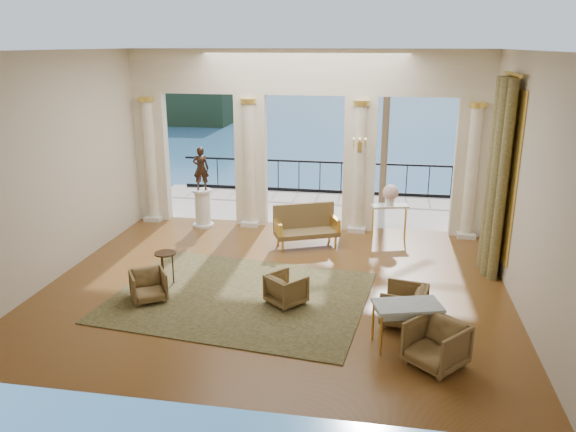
% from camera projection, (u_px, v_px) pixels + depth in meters
% --- Properties ---
extents(floor, '(9.00, 9.00, 0.00)m').
position_uv_depth(floor, '(276.00, 285.00, 11.21)').
color(floor, '#4A200D').
rests_on(floor, ground).
extents(room_walls, '(9.00, 9.00, 9.00)m').
position_uv_depth(room_walls, '(262.00, 153.00, 9.31)').
color(room_walls, beige).
rests_on(room_walls, ground).
extents(arcade, '(9.00, 0.56, 4.50)m').
position_uv_depth(arcade, '(305.00, 128.00, 14.05)').
color(arcade, beige).
rests_on(arcade, ground).
extents(terrace, '(10.00, 3.60, 0.10)m').
position_uv_depth(terrace, '(313.00, 207.00, 16.68)').
color(terrace, '#AFA18F').
rests_on(terrace, ground).
extents(balustrade, '(9.00, 0.06, 1.03)m').
position_uv_depth(balustrade, '(320.00, 180.00, 18.06)').
color(balustrade, black).
rests_on(balustrade, terrace).
extents(palm_tree, '(2.00, 2.00, 4.50)m').
position_uv_depth(palm_tree, '(389.00, 63.00, 15.89)').
color(palm_tree, '#4C3823').
rests_on(palm_tree, terrace).
extents(headland, '(22.00, 18.00, 6.00)m').
position_uv_depth(headland, '(168.00, 97.00, 82.91)').
color(headland, black).
rests_on(headland, sea).
extents(sea, '(160.00, 160.00, 0.00)m').
position_uv_depth(sea, '(369.00, 133.00, 69.47)').
color(sea, '#2C5C9A').
rests_on(sea, ground).
extents(curtain, '(0.33, 1.40, 4.09)m').
position_uv_depth(curtain, '(498.00, 178.00, 11.33)').
color(curtain, brown).
rests_on(curtain, ground).
extents(window_frame, '(0.04, 1.60, 3.40)m').
position_uv_depth(window_frame, '(508.00, 174.00, 11.27)').
color(window_frame, '#E5BA4B').
rests_on(window_frame, room_walls).
extents(wall_sconce, '(0.30, 0.11, 0.33)m').
position_uv_depth(wall_sconce, '(360.00, 146.00, 13.63)').
color(wall_sconce, '#E5BA4B').
rests_on(wall_sconce, arcade).
extents(rug, '(5.06, 4.14, 0.02)m').
position_uv_depth(rug, '(240.00, 296.00, 10.67)').
color(rug, '#2D3418').
rests_on(rug, ground).
extents(armchair_a, '(0.83, 0.82, 0.64)m').
position_uv_depth(armchair_a, '(148.00, 284.00, 10.45)').
color(armchair_a, '#41341C').
rests_on(armchair_a, ground).
extents(armchair_b, '(1.03, 1.02, 0.77)m').
position_uv_depth(armchair_b, '(436.00, 342.00, 8.29)').
color(armchair_b, '#41341C').
rests_on(armchair_b, ground).
extents(armchair_c, '(0.80, 0.84, 0.74)m').
position_uv_depth(armchair_c, '(404.00, 303.00, 9.57)').
color(armchair_c, '#41341C').
rests_on(armchair_c, ground).
extents(armchair_d, '(0.84, 0.84, 0.63)m').
position_uv_depth(armchair_d, '(286.00, 288.00, 10.31)').
color(armchair_d, '#41341C').
rests_on(armchair_d, ground).
extents(settee, '(1.62, 1.17, 0.99)m').
position_uv_depth(settee, '(306.00, 226.00, 13.28)').
color(settee, '#41341C').
rests_on(settee, ground).
extents(game_table, '(1.16, 0.84, 0.72)m').
position_uv_depth(game_table, '(407.00, 308.00, 8.79)').
color(game_table, '#92AAB9').
rests_on(game_table, ground).
extents(pedestal, '(0.54, 0.54, 1.00)m').
position_uv_depth(pedestal, '(203.00, 209.00, 14.67)').
color(pedestal, silver).
rests_on(pedestal, ground).
extents(statue, '(0.44, 0.32, 1.12)m').
position_uv_depth(statue, '(201.00, 169.00, 14.35)').
color(statue, '#312016').
rests_on(statue, pedestal).
extents(console_table, '(0.95, 0.58, 0.84)m').
position_uv_depth(console_table, '(390.00, 211.00, 13.72)').
color(console_table, silver).
rests_on(console_table, ground).
extents(urn, '(0.39, 0.39, 0.51)m').
position_uv_depth(urn, '(391.00, 193.00, 13.60)').
color(urn, white).
rests_on(urn, console_table).
extents(side_table, '(0.42, 0.42, 0.68)m').
position_uv_depth(side_table, '(165.00, 257.00, 11.05)').
color(side_table, black).
rests_on(side_table, ground).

